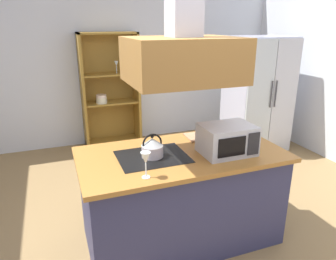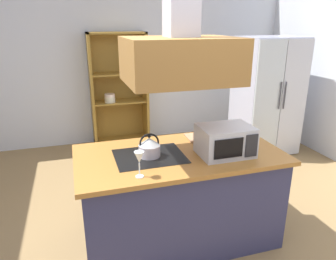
% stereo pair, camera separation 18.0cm
% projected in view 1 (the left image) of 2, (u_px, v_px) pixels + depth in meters
% --- Properties ---
extents(ground_plane, '(7.80, 7.80, 0.00)m').
position_uv_depth(ground_plane, '(174.00, 241.00, 3.06)').
color(ground_plane, olive).
extents(wall_back, '(6.00, 0.12, 2.70)m').
position_uv_depth(wall_back, '(109.00, 63.00, 5.28)').
color(wall_back, silver).
rests_on(wall_back, ground).
extents(kitchen_island, '(1.84, 0.96, 0.90)m').
position_uv_depth(kitchen_island, '(181.00, 196.00, 2.98)').
color(kitchen_island, '#2F3152').
rests_on(kitchen_island, ground).
extents(range_hood, '(0.90, 0.70, 1.16)m').
position_uv_depth(range_hood, '(183.00, 48.00, 2.54)').
color(range_hood, olive).
extents(refrigerator, '(0.90, 0.77, 1.80)m').
position_uv_depth(refrigerator, '(257.00, 95.00, 5.06)').
color(refrigerator, '#B3B5C8').
rests_on(refrigerator, ground).
extents(dish_cabinet, '(0.92, 0.40, 1.86)m').
position_uv_depth(dish_cabinet, '(110.00, 97.00, 5.24)').
color(dish_cabinet, olive).
rests_on(dish_cabinet, ground).
extents(kettle, '(0.19, 0.19, 0.21)m').
position_uv_depth(kettle, '(152.00, 147.00, 2.71)').
color(kettle, '#C1B8BF').
rests_on(kettle, kitchen_island).
extents(cutting_board, '(0.35, 0.25, 0.02)m').
position_uv_depth(cutting_board, '(203.00, 136.00, 3.21)').
color(cutting_board, '#AD7E58').
rests_on(cutting_board, kitchen_island).
extents(microwave, '(0.46, 0.35, 0.26)m').
position_uv_depth(microwave, '(227.00, 139.00, 2.78)').
color(microwave, '#B7BABF').
rests_on(microwave, kitchen_island).
extents(wine_glass_on_counter, '(0.08, 0.08, 0.21)m').
position_uv_depth(wine_glass_on_counter, '(146.00, 159.00, 2.33)').
color(wine_glass_on_counter, silver).
rests_on(wine_glass_on_counter, kitchen_island).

